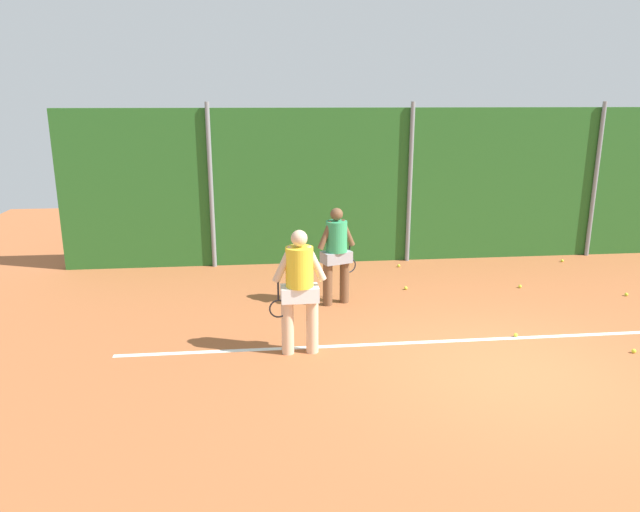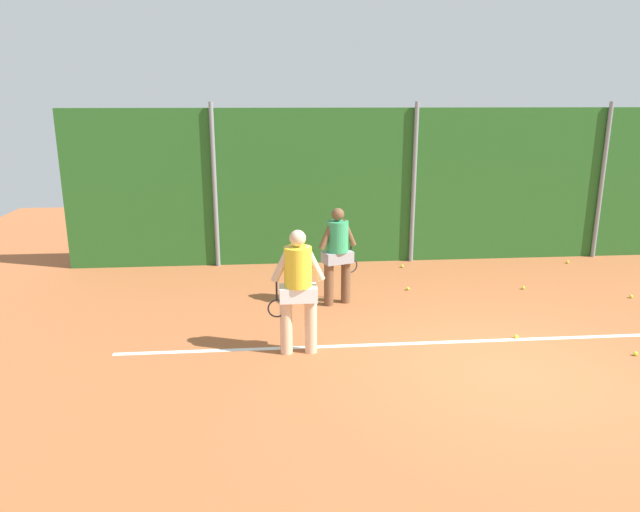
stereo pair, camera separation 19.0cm
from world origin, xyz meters
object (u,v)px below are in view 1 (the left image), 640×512
(tennis_ball_1, at_px, (399,266))
(tennis_ball_3, at_px, (285,268))
(tennis_ball_5, at_px, (288,315))
(tennis_ball_8, at_px, (626,294))
(tennis_ball_0, at_px, (634,351))
(player_midcourt, at_px, (336,251))
(tennis_ball_7, at_px, (520,286))
(tennis_ball_4, at_px, (562,261))
(tennis_ball_6, at_px, (516,335))
(player_foreground_near, at_px, (299,286))
(tennis_ball_2, at_px, (406,288))

(tennis_ball_1, height_order, tennis_ball_3, same)
(tennis_ball_5, bearing_deg, tennis_ball_8, 3.64)
(tennis_ball_0, bearing_deg, tennis_ball_1, 116.17)
(player_midcourt, height_order, tennis_ball_8, player_midcourt)
(tennis_ball_7, bearing_deg, tennis_ball_4, 43.62)
(tennis_ball_4, distance_m, tennis_ball_6, 5.18)
(tennis_ball_0, height_order, tennis_ball_4, same)
(player_foreground_near, xyz_separation_m, tennis_ball_8, (6.58, 1.93, -1.04))
(tennis_ball_0, xyz_separation_m, tennis_ball_7, (-0.34, 3.21, 0.00))
(tennis_ball_6, distance_m, tennis_ball_8, 3.49)
(tennis_ball_1, distance_m, tennis_ball_7, 2.75)
(player_midcourt, distance_m, tennis_ball_3, 2.72)
(tennis_ball_2, relative_size, tennis_ball_6, 1.00)
(player_foreground_near, distance_m, tennis_ball_6, 3.69)
(tennis_ball_0, relative_size, tennis_ball_7, 1.00)
(tennis_ball_0, height_order, tennis_ball_7, same)
(tennis_ball_2, height_order, tennis_ball_5, same)
(tennis_ball_0, bearing_deg, tennis_ball_4, 73.14)
(tennis_ball_4, xyz_separation_m, tennis_ball_7, (-1.85, -1.77, 0.00))
(player_midcourt, xyz_separation_m, tennis_ball_8, (5.73, -0.20, -0.99))
(player_foreground_near, height_order, tennis_ball_6, player_foreground_near)
(player_midcourt, distance_m, tennis_ball_6, 3.45)
(tennis_ball_0, distance_m, tennis_ball_8, 2.93)
(tennis_ball_2, distance_m, tennis_ball_4, 4.51)
(player_midcourt, height_order, tennis_ball_3, player_midcourt)
(tennis_ball_4, height_order, tennis_ball_8, same)
(tennis_ball_3, xyz_separation_m, tennis_ball_7, (4.72, -1.87, 0.00))
(player_foreground_near, distance_m, tennis_ball_7, 5.51)
(tennis_ball_0, xyz_separation_m, tennis_ball_4, (1.51, 4.98, 0.00))
(player_foreground_near, bearing_deg, tennis_ball_3, -90.75)
(tennis_ball_3, height_order, tennis_ball_5, same)
(player_foreground_near, xyz_separation_m, tennis_ball_6, (3.54, 0.21, -1.04))
(player_midcourt, height_order, tennis_ball_2, player_midcourt)
(player_midcourt, relative_size, tennis_ball_2, 27.79)
(tennis_ball_0, distance_m, tennis_ball_2, 4.31)
(player_foreground_near, xyz_separation_m, tennis_ball_7, (4.72, 2.64, -1.04))
(tennis_ball_1, bearing_deg, tennis_ball_7, -40.03)
(tennis_ball_0, height_order, tennis_ball_3, same)
(player_midcourt, xyz_separation_m, tennis_ball_7, (3.87, 0.51, -0.99))
(tennis_ball_1, xyz_separation_m, tennis_ball_8, (3.96, -2.48, 0.00))
(player_midcourt, height_order, tennis_ball_7, player_midcourt)
(tennis_ball_2, bearing_deg, tennis_ball_3, 143.94)
(tennis_ball_8, bearing_deg, tennis_ball_1, 147.99)
(tennis_ball_0, bearing_deg, player_midcourt, 147.35)
(tennis_ball_6, height_order, tennis_ball_8, same)
(tennis_ball_1, bearing_deg, tennis_ball_8, -32.01)
(tennis_ball_5, distance_m, tennis_ball_6, 3.86)
(tennis_ball_0, distance_m, tennis_ball_4, 5.21)
(tennis_ball_7, bearing_deg, tennis_ball_3, 158.36)
(player_foreground_near, height_order, player_midcourt, player_foreground_near)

